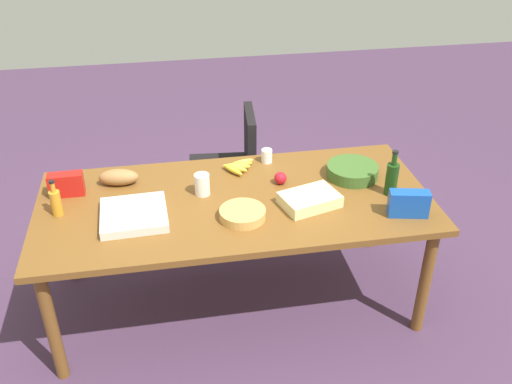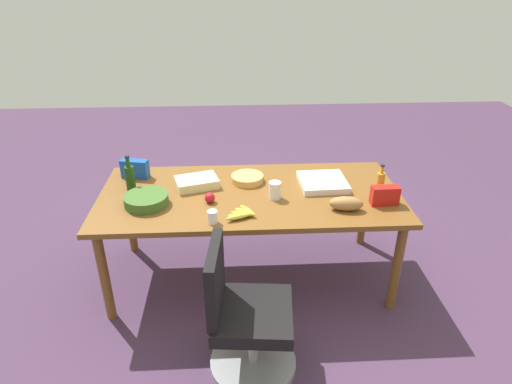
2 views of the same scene
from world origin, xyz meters
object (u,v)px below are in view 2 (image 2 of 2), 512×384
Objects in this scene: bread_loaf at (346,204)px; dressing_bottle at (381,181)px; mayo_jar at (275,190)px; chip_bag_red at (385,195)px; banana_bunch at (243,214)px; chip_bag_blue at (135,169)px; pizza_box at (323,182)px; wine_bottle at (130,177)px; chip_bowl at (247,178)px; salad_bowl at (146,200)px; office_chair at (245,324)px; paper_cup at (212,217)px; apple_red at (210,198)px; conference_table at (250,201)px; sheet_cake at (197,182)px.

bread_loaf is 1.10× the size of dressing_bottle.
mayo_jar is 0.66× the size of chip_bag_red.
bread_loaf is 0.74m from banana_bunch.
chip_bag_blue is (1.11, -0.42, 0.01)m from mayo_jar.
wine_bottle reaches higher than pizza_box.
chip_bag_red is (-0.98, 0.43, 0.04)m from chip_bowl.
salad_bowl is (0.74, 0.34, 0.01)m from chip_bowl.
office_chair is at bearing 89.11° from banana_bunch.
wine_bottle reaches higher than bread_loaf.
salad_bowl is 1.73m from chip_bag_red.
paper_cup is at bearing 18.15° from banana_bunch.
bread_loaf is at bearing 170.57° from apple_red.
banana_bunch is 0.22m from paper_cup.
pizza_box is at bearing -148.44° from paper_cup.
mayo_jar is at bearing -144.11° from paper_cup.
dressing_bottle is at bearing -98.58° from chip_bag_red.
salad_bowl is at bearing 10.41° from conference_table.
wine_bottle is (0.61, -0.23, 0.07)m from apple_red.
chip_bag_red is at bearing 137.52° from pizza_box.
apple_red is at bearing -179.03° from salad_bowl.
conference_table is 10.54× the size of dressing_bottle.
conference_table is at bearing 161.85° from sheet_cake.
pizza_box is at bearing -15.73° from dressing_bottle.
salad_bowl is 1.45× the size of chip_bag_blue.
mayo_jar is at bearing 159.05° from chip_bag_blue.
mayo_jar reaches higher than conference_table.
conference_table is 7.18× the size of salad_bowl.
pizza_box is at bearing 178.16° from sheet_cake.
banana_bunch is 2.88× the size of apple_red.
salad_bowl is 0.44m from sheet_cake.
dressing_bottle is (-0.33, -0.28, 0.03)m from bread_loaf.
bread_loaf is 0.75× the size of sheet_cake.
bread_loaf is at bearing 13.06° from chip_bag_red.
sheet_cake is (0.41, -0.14, 0.11)m from conference_table.
apple_red is at bearing 143.43° from chip_bag_blue.
mayo_jar is 0.60× the size of banana_bunch.
apple_red is at bearing -4.16° from chip_bag_red.
bread_loaf is 1.63m from wine_bottle.
salad_bowl is at bearing 2.92° from mayo_jar.
office_chair is 1.22m from chip_bowl.
mayo_jar is at bearing -9.56° from chip_bag_red.
mayo_jar is 1.46× the size of paper_cup.
chip_bag_red is 0.92× the size of dressing_bottle.
chip_bowl is at bearing -12.06° from dressing_bottle.
chip_bag_blue reaches higher than pizza_box.
chip_bag_blue is (1.89, -0.56, 0.01)m from chip_bag_red.
dressing_bottle is at bearing 161.92° from pizza_box.
salad_bowl reaches higher than pizza_box.
mayo_jar is 0.64m from sheet_cake.
bread_loaf reaches higher than apple_red.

